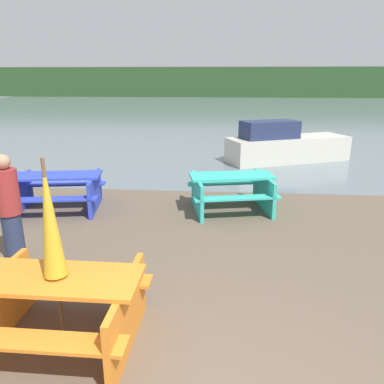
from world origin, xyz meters
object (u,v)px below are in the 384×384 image
Objects in this scene: umbrella_gold at (50,220)px; picnic_table_teal at (231,189)px; person at (10,210)px; picnic_table_orange at (60,303)px; boat at (285,146)px; picnic_table_blue at (57,189)px.

picnic_table_teal is at bearing 66.67° from umbrella_gold.
picnic_table_orange is at bearing -49.58° from person.
boat is (3.74, 9.34, 0.05)m from picnic_table_orange.
picnic_table_orange is 4.43m from picnic_table_blue.
picnic_table_orange is 0.40× the size of boat.
picnic_table_blue is 7.66m from boat.
umbrella_gold is 2.31m from person.
person is at bearing 130.42° from picnic_table_orange.
picnic_table_blue is at bearing -159.22° from boat.
person is at bearing -81.74° from picnic_table_blue.
picnic_table_blue is at bearing 113.87° from umbrella_gold.
boat is 2.54× the size of person.
picnic_table_teal is 4.79m from umbrella_gold.
picnic_table_blue is 1.20× the size of person.
picnic_table_teal is 5.36m from boat.
picnic_table_teal is at bearing 4.18° from picnic_table_blue.
boat is (3.74, 9.34, -0.88)m from umbrella_gold.
person is (0.34, -2.35, 0.38)m from picnic_table_blue.
umbrella_gold reaches higher than picnic_table_blue.
picnic_table_teal is at bearing -133.44° from boat.
boat reaches higher than picnic_table_orange.
picnic_table_blue is 1.00× the size of umbrella_gold.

